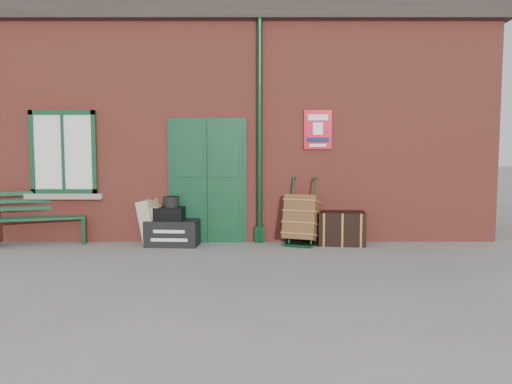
{
  "coord_description": "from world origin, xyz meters",
  "views": [
    {
      "loc": [
        0.59,
        -7.57,
        1.72
      ],
      "look_at": [
        0.59,
        0.6,
        1.0
      ],
      "focal_mm": 35.0,
      "sensor_mm": 36.0,
      "label": 1
    }
  ],
  "objects_px": {
    "porter_trolley": "(302,219)",
    "dark_trunk": "(342,228)",
    "bench": "(40,217)",
    "houdini_trunk": "(173,233)"
  },
  "relations": [
    {
      "from": "bench",
      "to": "houdini_trunk",
      "type": "relative_size",
      "value": 1.8
    },
    {
      "from": "porter_trolley",
      "to": "dark_trunk",
      "type": "relative_size",
      "value": 1.45
    },
    {
      "from": "bench",
      "to": "porter_trolley",
      "type": "distance_m",
      "value": 4.71
    },
    {
      "from": "porter_trolley",
      "to": "bench",
      "type": "bearing_deg",
      "value": -160.52
    },
    {
      "from": "bench",
      "to": "houdini_trunk",
      "type": "bearing_deg",
      "value": -19.96
    },
    {
      "from": "houdini_trunk",
      "to": "porter_trolley",
      "type": "bearing_deg",
      "value": 6.43
    },
    {
      "from": "porter_trolley",
      "to": "dark_trunk",
      "type": "bearing_deg",
      "value": 22.29
    },
    {
      "from": "bench",
      "to": "dark_trunk",
      "type": "distance_m",
      "value": 5.43
    },
    {
      "from": "dark_trunk",
      "to": "porter_trolley",
      "type": "bearing_deg",
      "value": -171.09
    },
    {
      "from": "bench",
      "to": "dark_trunk",
      "type": "relative_size",
      "value": 2.02
    }
  ]
}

